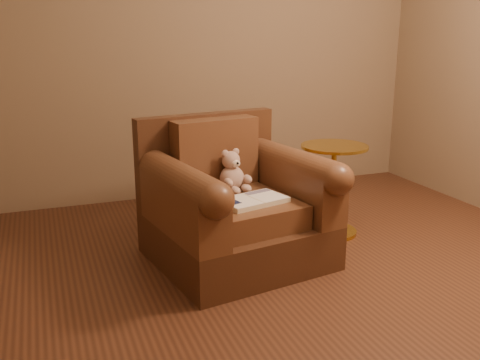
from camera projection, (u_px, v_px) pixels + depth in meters
name	position (u px, v px, depth m)	size (l,w,h in m)	color
floor	(305.00, 288.00, 3.00)	(4.00, 4.00, 0.00)	#512D1C
armchair	(234.00, 207.00, 3.33)	(1.11, 1.07, 0.88)	#452717
teddy_bear	(233.00, 175.00, 3.37)	(0.19, 0.23, 0.27)	tan
guidebook	(253.00, 200.00, 3.15)	(0.43, 0.32, 0.03)	beige
side_table	(333.00, 187.00, 3.74)	(0.46, 0.46, 0.64)	gold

